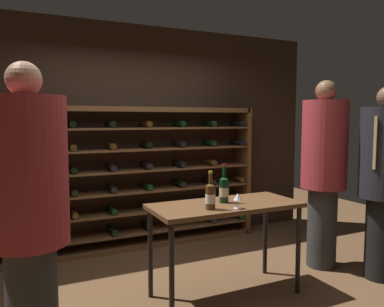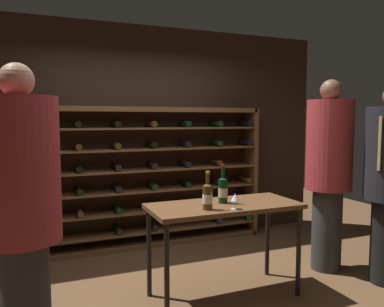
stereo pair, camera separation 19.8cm
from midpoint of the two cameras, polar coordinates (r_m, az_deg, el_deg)
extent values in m
plane|color=brown|center=(3.78, -3.25, -20.29)|extent=(9.34, 9.34, 0.00)
cube|color=#332319|center=(5.01, -10.59, 2.63)|extent=(5.39, 0.10, 2.82)
cube|color=brown|center=(5.51, 6.64, -2.55)|extent=(0.06, 0.32, 1.77)
cube|color=brown|center=(4.78, -10.71, 6.52)|extent=(3.37, 0.32, 0.06)
cube|color=brown|center=(5.04, -10.37, -13.35)|extent=(3.37, 0.32, 0.06)
cube|color=brown|center=(4.99, -10.40, -11.54)|extent=(3.29, 0.32, 0.02)
cylinder|color=black|center=(4.83, -23.78, -11.81)|extent=(0.08, 0.30, 0.08)
cylinder|color=black|center=(4.93, -13.00, -11.15)|extent=(0.08, 0.30, 0.08)
cylinder|color=black|center=(5.04, -7.88, -10.70)|extent=(0.08, 0.30, 0.08)
cylinder|color=black|center=(5.37, 1.49, -9.65)|extent=(0.08, 0.30, 0.08)
cylinder|color=black|center=(5.58, 5.69, -9.10)|extent=(0.08, 0.30, 0.08)
cube|color=brown|center=(4.92, -10.45, -8.61)|extent=(3.29, 0.32, 0.02)
cylinder|color=black|center=(4.76, -23.89, -8.78)|extent=(0.08, 0.30, 0.08)
cylinder|color=#4C3314|center=(4.79, -18.42, -8.52)|extent=(0.08, 0.30, 0.08)
cylinder|color=black|center=(4.86, -13.07, -8.18)|extent=(0.08, 0.30, 0.08)
cylinder|color=#4C3314|center=(4.97, -7.92, -7.79)|extent=(0.08, 0.30, 0.08)
cylinder|color=#4C3314|center=(5.12, -3.05, -7.36)|extent=(0.08, 0.30, 0.08)
cylinder|color=black|center=(5.31, 1.50, -6.91)|extent=(0.08, 0.30, 0.08)
cylinder|color=#4C3314|center=(5.52, 5.71, -6.46)|extent=(0.08, 0.30, 0.08)
cube|color=brown|center=(4.87, -10.50, -5.61)|extent=(3.29, 0.32, 0.02)
cylinder|color=black|center=(4.70, -24.01, -5.68)|extent=(0.08, 0.30, 0.08)
cylinder|color=black|center=(4.73, -18.51, -5.43)|extent=(0.08, 0.30, 0.08)
cylinder|color=black|center=(4.81, -13.13, -5.13)|extent=(0.08, 0.30, 0.08)
cylinder|color=black|center=(4.92, -7.96, -4.81)|extent=(0.08, 0.30, 0.08)
cylinder|color=black|center=(5.07, -3.07, -4.47)|extent=(0.08, 0.30, 0.08)
cylinder|color=black|center=(5.26, 1.51, -4.12)|extent=(0.08, 0.30, 0.08)
cylinder|color=#4C3314|center=(5.48, 5.74, -3.77)|extent=(0.08, 0.30, 0.08)
cube|color=brown|center=(4.83, -10.55, -2.55)|extent=(3.29, 0.32, 0.02)
cylinder|color=black|center=(4.66, -24.13, -2.51)|extent=(0.08, 0.30, 0.08)
cylinder|color=black|center=(4.69, -18.60, -2.28)|extent=(0.08, 0.30, 0.08)
cylinder|color=black|center=(4.77, -13.19, -2.03)|extent=(0.08, 0.30, 0.08)
cylinder|color=black|center=(4.88, -8.00, -1.78)|extent=(0.08, 0.30, 0.08)
cylinder|color=black|center=(5.03, -3.08, -1.52)|extent=(0.08, 0.30, 0.08)
cylinder|color=#4C3314|center=(5.22, 1.51, -1.28)|extent=(0.08, 0.30, 0.08)
cube|color=brown|center=(4.80, -10.61, 0.56)|extent=(3.29, 0.32, 0.02)
cylinder|color=#4C3314|center=(4.67, -18.69, 0.92)|extent=(0.08, 0.30, 0.08)
cylinder|color=#4C3314|center=(4.74, -13.26, 1.12)|extent=(0.08, 0.30, 0.08)
cylinder|color=black|center=(4.86, -8.04, 1.30)|extent=(0.08, 0.30, 0.08)
cylinder|color=black|center=(5.01, -3.10, 1.46)|extent=(0.08, 0.30, 0.08)
cylinder|color=black|center=(5.20, 1.52, 1.60)|extent=(0.08, 0.30, 0.08)
cylinder|color=black|center=(5.42, 5.79, 1.72)|extent=(0.08, 0.30, 0.08)
cube|color=brown|center=(4.78, -10.66, 3.69)|extent=(3.29, 0.32, 0.02)
cylinder|color=black|center=(4.63, -24.37, 3.95)|extent=(0.08, 0.30, 0.08)
cylinder|color=black|center=(4.66, -18.79, 4.14)|extent=(0.08, 0.30, 0.08)
cylinder|color=black|center=(4.73, -13.32, 4.29)|extent=(0.08, 0.30, 0.08)
cylinder|color=#4C3314|center=(4.85, -8.08, 4.39)|extent=(0.08, 0.30, 0.08)
cylinder|color=black|center=(5.00, -3.11, 4.46)|extent=(0.08, 0.30, 0.08)
cylinder|color=black|center=(5.19, 1.53, 4.49)|extent=(0.08, 0.30, 0.08)
cylinder|color=black|center=(5.41, 5.81, 4.50)|extent=(0.08, 0.30, 0.08)
cube|color=brown|center=(3.50, 3.42, -7.81)|extent=(1.37, 0.61, 0.04)
cylinder|color=black|center=(3.15, -4.95, -17.51)|extent=(0.04, 0.04, 0.82)
cylinder|color=black|center=(3.76, 14.12, -13.84)|extent=(0.04, 0.04, 0.82)
cylinder|color=black|center=(3.60, -7.88, -14.59)|extent=(0.04, 0.04, 0.82)
cylinder|color=black|center=(4.14, 9.54, -11.95)|extent=(0.04, 0.04, 0.82)
cylinder|color=#9E2D33|center=(2.58, -25.46, -2.37)|extent=(0.48, 0.48, 0.92)
sphere|color=#AD7A5B|center=(2.58, -25.95, 9.99)|extent=(0.21, 0.21, 0.21)
cylinder|color=black|center=(4.37, 25.36, -11.37)|extent=(0.32, 0.32, 0.84)
cube|color=olive|center=(3.97, 24.43, 1.45)|extent=(0.02, 0.05, 0.51)
cylinder|color=#323232|center=(4.47, 17.66, -10.46)|extent=(0.31, 0.31, 0.88)
cylinder|color=#9E2D33|center=(4.32, 17.99, 1.28)|extent=(0.48, 0.48, 0.95)
sphere|color=brown|center=(4.32, 18.20, 8.91)|extent=(0.22, 0.22, 0.22)
cylinder|color=#4C3314|center=(3.24, 1.03, -6.60)|extent=(0.08, 0.08, 0.20)
cone|color=#4C3314|center=(3.22, 1.03, -4.61)|extent=(0.08, 0.08, 0.03)
cylinder|color=#4C3314|center=(3.21, 1.03, -3.71)|extent=(0.03, 0.03, 0.08)
cylinder|color=#B7932D|center=(3.21, 1.03, -2.84)|extent=(0.03, 0.03, 0.02)
cylinder|color=silver|center=(3.25, 1.03, -6.78)|extent=(0.09, 0.09, 0.08)
cylinder|color=black|center=(3.51, 3.20, -5.61)|extent=(0.08, 0.08, 0.22)
cone|color=black|center=(3.49, 3.21, -3.66)|extent=(0.08, 0.08, 0.03)
cylinder|color=black|center=(3.48, 3.21, -2.70)|extent=(0.03, 0.03, 0.09)
cylinder|color=maroon|center=(3.47, 3.22, -1.77)|extent=(0.03, 0.03, 0.02)
cylinder|color=#C6B28C|center=(3.51, 3.20, -5.79)|extent=(0.09, 0.09, 0.08)
cylinder|color=silver|center=(3.30, 5.10, -8.18)|extent=(0.07, 0.07, 0.00)
cylinder|color=silver|center=(3.30, 5.10, -7.56)|extent=(0.01, 0.01, 0.07)
cone|color=silver|center=(3.28, 5.11, -6.47)|extent=(0.07, 0.07, 0.06)
cylinder|color=#590A14|center=(3.28, 5.11, -6.69)|extent=(0.04, 0.04, 0.02)
camera|label=1|loc=(0.10, -91.56, -0.14)|focal=35.64mm
camera|label=2|loc=(0.10, 88.44, 0.14)|focal=35.64mm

